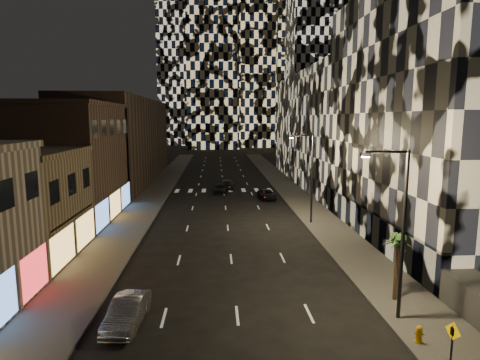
{
  "coord_description": "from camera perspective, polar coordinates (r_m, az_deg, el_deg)",
  "views": [
    {
      "loc": [
        -1.07,
        -9.61,
        10.7
      ],
      "look_at": [
        0.75,
        21.04,
        6.0
      ],
      "focal_mm": 30.0,
      "sensor_mm": 36.0,
      "label": 1
    }
  ],
  "objects": [
    {
      "name": "sidewalk_right",
      "position": [
        61.55,
        7.02,
        -1.3
      ],
      "size": [
        4.0,
        120.0,
        0.15
      ],
      "primitive_type": "cube",
      "color": "#47443F",
      "rests_on": "ground"
    },
    {
      "name": "sidewalk_left",
      "position": [
        61.2,
        -11.74,
        -1.48
      ],
      "size": [
        4.0,
        120.0,
        0.15
      ],
      "primitive_type": "cube",
      "color": "#47443F",
      "rests_on": "ground"
    },
    {
      "name": "streetlight_near",
      "position": [
        22.4,
        21.71,
        -5.74
      ],
      "size": [
        2.55,
        0.25,
        9.0
      ],
      "color": "black",
      "rests_on": "sidewalk_right"
    },
    {
      "name": "car_silver_parked",
      "position": [
        22.78,
        -15.77,
        -17.63
      ],
      "size": [
        1.88,
        4.46,
        1.43
      ],
      "primitive_type": "imported",
      "rotation": [
        0.0,
        0.0,
        -0.08
      ],
      "color": "gray",
      "rests_on": "ground"
    },
    {
      "name": "tower_center_low",
      "position": [
        154.07,
        -3.95,
        22.5
      ],
      "size": [
        18.0,
        18.0,
        95.0
      ],
      "primitive_type": "cube",
      "color": "black",
      "rests_on": "ground"
    },
    {
      "name": "ped_sign",
      "position": [
        19.68,
        27.94,
        -19.49
      ],
      "size": [
        0.22,
        0.78,
        2.36
      ],
      "rotation": [
        0.0,
        0.0,
        0.23
      ],
      "color": "black",
      "rests_on": "sidewalk_right"
    },
    {
      "name": "curb_right",
      "position": [
        61.21,
        5.08,
        -1.33
      ],
      "size": [
        0.2,
        120.0,
        0.15
      ],
      "primitive_type": "cube",
      "color": "#4C4C47",
      "rests_on": "ground"
    },
    {
      "name": "palm_tree",
      "position": [
        25.18,
        21.53,
        -8.63
      ],
      "size": [
        2.05,
        2.01,
        4.01
      ],
      "color": "#47331E",
      "rests_on": "sidewalk_right"
    },
    {
      "name": "midrise_filler_right",
      "position": [
        69.88,
        14.26,
        7.04
      ],
      "size": [
        16.0,
        40.0,
        18.0
      ],
      "primitive_type": "cube",
      "color": "#232326",
      "rests_on": "ground"
    },
    {
      "name": "retail_filler_left",
      "position": [
        71.5,
        -16.34,
        5.39
      ],
      "size": [
        10.0,
        40.0,
        14.0
      ],
      "primitive_type": "cube",
      "color": "#4C372B",
      "rests_on": "ground"
    },
    {
      "name": "retail_tan",
      "position": [
        35.15,
        -30.33,
        -3.49
      ],
      "size": [
        10.0,
        10.0,
        8.0
      ],
      "primitive_type": "cube",
      "color": "#756346",
      "rests_on": "ground"
    },
    {
      "name": "curb_left",
      "position": [
        60.93,
        -9.78,
        -1.47
      ],
      "size": [
        0.2,
        120.0,
        0.15
      ],
      "primitive_type": "cube",
      "color": "#4C4C47",
      "rests_on": "ground"
    },
    {
      "name": "fire_hydrant",
      "position": [
        22.15,
        24.11,
        -19.4
      ],
      "size": [
        0.41,
        0.39,
        0.83
      ],
      "rotation": [
        0.0,
        0.0,
        -0.32
      ],
      "color": "#FFB90E",
      "rests_on": "sidewalk_right"
    },
    {
      "name": "midrise_base",
      "position": [
        37.77,
        17.54,
        -5.81
      ],
      "size": [
        0.6,
        25.0,
        3.0
      ],
      "primitive_type": "cube",
      "color": "#383838",
      "rests_on": "ground"
    },
    {
      "name": "car_dark_rightlane",
      "position": [
        54.06,
        3.85,
        -2.07
      ],
      "size": [
        2.34,
        4.57,
        1.23
      ],
      "primitive_type": "imported",
      "rotation": [
        0.0,
        0.0,
        0.07
      ],
      "color": "black",
      "rests_on": "ground"
    },
    {
      "name": "tower_right_mid",
      "position": [
        154.13,
        11.18,
        23.32
      ],
      "size": [
        20.0,
        20.0,
        100.0
      ],
      "primitive_type": "cube",
      "color": "black",
      "rests_on": "ground"
    },
    {
      "name": "streetlight_far",
      "position": [
        41.06,
        9.9,
        1.09
      ],
      "size": [
        2.55,
        0.25,
        9.0
      ],
      "color": "black",
      "rests_on": "sidewalk_right"
    },
    {
      "name": "retail_brown",
      "position": [
        46.2,
        -23.57,
        2.14
      ],
      "size": [
        10.0,
        15.0,
        12.0
      ],
      "primitive_type": "cube",
      "color": "#4C372B",
      "rests_on": "ground"
    },
    {
      "name": "car_dark_midlane",
      "position": [
        58.33,
        -2.79,
        -1.19
      ],
      "size": [
        1.77,
        4.1,
        1.38
      ],
      "primitive_type": "imported",
      "rotation": [
        0.0,
        0.0,
        -0.04
      ],
      "color": "black",
      "rests_on": "ground"
    },
    {
      "name": "car_dark_oncoming",
      "position": [
        61.31,
        -1.89,
        -0.64
      ],
      "size": [
        2.38,
        5.28,
        1.5
      ],
      "primitive_type": "imported",
      "rotation": [
        0.0,
        0.0,
        3.09
      ],
      "color": "black",
      "rests_on": "ground"
    },
    {
      "name": "midrise_right",
      "position": [
        40.09,
        28.62,
        8.08
      ],
      "size": [
        16.0,
        25.0,
        22.0
      ],
      "primitive_type": "cube",
      "color": "#232326",
      "rests_on": "ground"
    }
  ]
}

